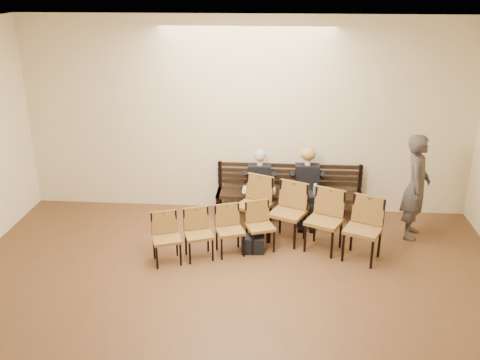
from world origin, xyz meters
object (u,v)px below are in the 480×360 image
(bench, at_px, (289,205))
(passerby, at_px, (417,179))
(seated_woman, at_px, (307,188))
(water_bottle, at_px, (315,196))
(laptop, at_px, (256,193))
(chair_row_back, at_px, (305,218))
(chair_row_front, at_px, (215,233))
(bag, at_px, (253,244))
(seated_man, at_px, (259,187))

(bench, xyz_separation_m, passerby, (2.04, -0.60, 0.79))
(seated_woman, height_order, water_bottle, seated_woman)
(laptop, height_order, water_bottle, laptop)
(water_bottle, distance_m, passerby, 1.69)
(chair_row_back, bearing_deg, chair_row_front, -137.38)
(laptop, xyz_separation_m, passerby, (2.61, -0.29, 0.44))
(passerby, height_order, chair_row_front, passerby)
(seated_woman, xyz_separation_m, laptop, (-0.88, -0.19, -0.04))
(seated_woman, xyz_separation_m, bag, (-0.88, -1.25, -0.48))
(bench, relative_size, chair_row_front, 1.37)
(seated_woman, bearing_deg, bench, 158.57)
(seated_woman, bearing_deg, water_bottle, -61.32)
(laptop, relative_size, water_bottle, 1.61)
(laptop, relative_size, passerby, 0.17)
(laptop, bearing_deg, water_bottle, 5.36)
(bench, xyz_separation_m, chair_row_back, (0.25, -1.08, 0.26))
(laptop, relative_size, chair_row_back, 0.14)
(seated_man, distance_m, passerby, 2.65)
(bench, bearing_deg, passerby, -16.37)
(seated_woman, bearing_deg, chair_row_back, -93.17)
(laptop, xyz_separation_m, chair_row_front, (-0.58, -1.23, -0.18))
(bench, xyz_separation_m, bag, (-0.57, -1.37, -0.09))
(passerby, bearing_deg, seated_man, 96.87)
(passerby, bearing_deg, chair_row_back, 122.56)
(seated_woman, bearing_deg, bag, -124.93)
(seated_man, bearing_deg, bag, -91.96)
(seated_woman, distance_m, chair_row_front, 2.05)
(seated_man, bearing_deg, passerby, -10.58)
(bag, height_order, chair_row_back, chair_row_back)
(bench, relative_size, bag, 7.35)
(passerby, relative_size, chair_row_front, 1.07)
(water_bottle, bearing_deg, bag, -134.45)
(seated_man, height_order, chair_row_back, seated_man)
(bench, xyz_separation_m, seated_man, (-0.53, -0.12, 0.38))
(seated_man, relative_size, water_bottle, 5.73)
(laptop, xyz_separation_m, chair_row_back, (0.82, -0.78, -0.08))
(bench, relative_size, laptop, 7.70)
(water_bottle, relative_size, chair_row_back, 0.09)
(bench, height_order, bag, bench)
(chair_row_front, bearing_deg, bag, -4.74)
(bag, distance_m, chair_row_back, 0.94)
(seated_man, relative_size, chair_row_back, 0.51)
(water_bottle, bearing_deg, seated_woman, 118.68)
(seated_man, height_order, bag, seated_man)
(passerby, bearing_deg, seated_woman, 92.00)
(chair_row_back, bearing_deg, passerby, 39.74)
(bench, relative_size, water_bottle, 12.37)
(seated_man, height_order, passerby, passerby)
(seated_woman, relative_size, chair_row_back, 0.51)
(bench, distance_m, water_bottle, 0.65)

